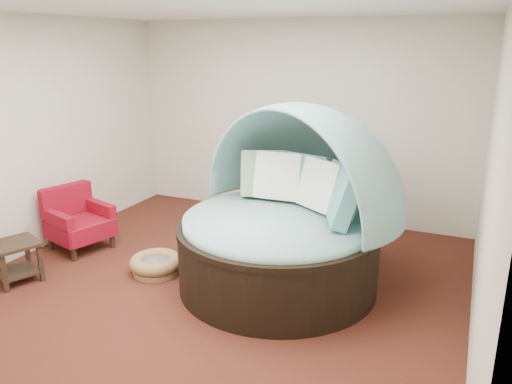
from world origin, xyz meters
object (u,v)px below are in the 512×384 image
at_px(canopy_daybed, 287,203).
at_px(red_armchair, 77,221).
at_px(side_table, 16,256).
at_px(pet_basket, 156,264).

bearing_deg(canopy_daybed, red_armchair, -152.52).
bearing_deg(canopy_daybed, side_table, -132.68).
distance_m(canopy_daybed, red_armchair, 2.76).
bearing_deg(red_armchair, canopy_daybed, 19.96).
bearing_deg(pet_basket, side_table, -148.47).
bearing_deg(pet_basket, red_armchair, 170.64).
height_order(pet_basket, side_table, side_table).
xyz_separation_m(canopy_daybed, red_armchair, (-2.70, -0.18, -0.53)).
bearing_deg(red_armchair, pet_basket, 6.83).
height_order(canopy_daybed, red_armchair, canopy_daybed).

